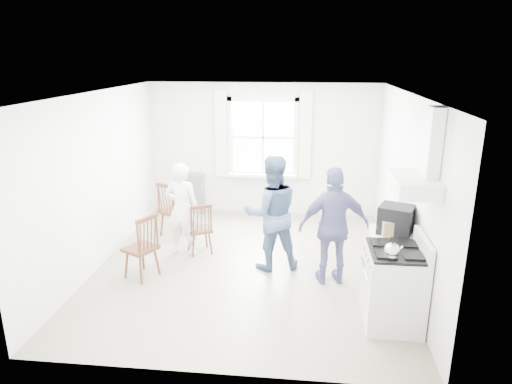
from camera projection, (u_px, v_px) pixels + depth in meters
name	position (u px, v px, depth m)	size (l,w,h in m)	color
room_shell	(247.00, 184.00, 6.63)	(4.62, 5.12, 2.64)	gray
window_assembly	(263.00, 142.00, 8.91)	(1.88, 0.24, 1.70)	white
range_hood	(420.00, 170.00, 4.96)	(0.45, 0.76, 0.94)	silver
shelf_unit	(194.00, 194.00, 9.25)	(0.40, 0.30, 0.80)	slate
gas_stove	(394.00, 286.00, 5.39)	(0.68, 0.76, 1.12)	silver
kettle	(392.00, 250.00, 5.03)	(0.18, 0.18, 0.25)	silver
low_cabinet	(389.00, 263.00, 6.06)	(0.50, 0.55, 0.90)	silver
stereo_stack	(396.00, 219.00, 5.84)	(0.52, 0.50, 0.36)	black
cardboard_box	(393.00, 227.00, 5.81)	(0.31, 0.22, 0.20)	#A07A4D
windsor_chair_a	(201.00, 224.00, 7.25)	(0.49, 0.48, 0.86)	#422315
windsor_chair_b	(169.00, 204.00, 7.92)	(0.57, 0.56, 1.00)	#422315
windsor_chair_c	(145.00, 240.00, 6.44)	(0.54, 0.55, 0.97)	#422315
person_left	(182.00, 209.00, 7.21)	(0.55, 0.55, 1.52)	white
person_mid	(272.00, 213.00, 6.71)	(0.84, 0.84, 1.73)	#405678
person_right	(334.00, 226.00, 6.28)	(0.98, 0.98, 1.68)	navy
potted_plant	(279.00, 166.00, 8.92)	(0.19, 0.19, 0.34)	#316F3B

